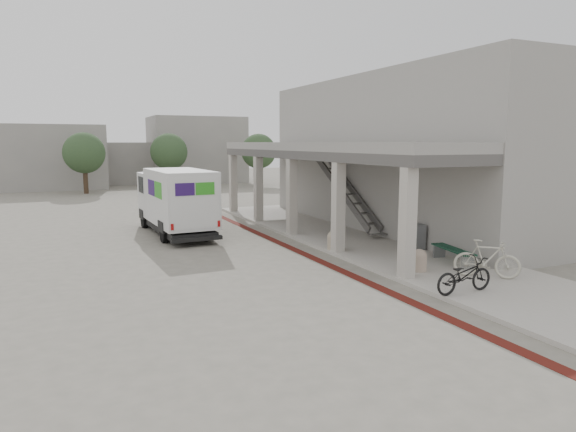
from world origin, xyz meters
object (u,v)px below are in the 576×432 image
bicycle_black (464,275)px  bench (453,253)px  bicycle_cream (487,259)px  fedex_truck (175,200)px  utility_cabinet (417,237)px

bicycle_black → bench: bearing=-38.8°
bench → bicycle_cream: size_ratio=1.12×
fedex_truck → utility_cabinet: (7.31, -7.49, -0.94)m
fedex_truck → utility_cabinet: size_ratio=7.35×
bicycle_black → fedex_truck: bearing=19.9°
fedex_truck → bicycle_black: (4.86, -12.50, -0.94)m
utility_cabinet → bench: bearing=-85.8°
utility_cabinet → bicycle_cream: bearing=-87.5°
bench → fedex_truck: bearing=135.6°
bench → utility_cabinet: 2.30m
bicycle_cream → bicycle_black: bearing=162.4°
bench → utility_cabinet: size_ratio=2.23×
bicycle_black → utility_cabinet: bearing=-27.3°
bench → utility_cabinet: (0.35, 2.27, 0.12)m
fedex_truck → bench: size_ratio=3.29×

